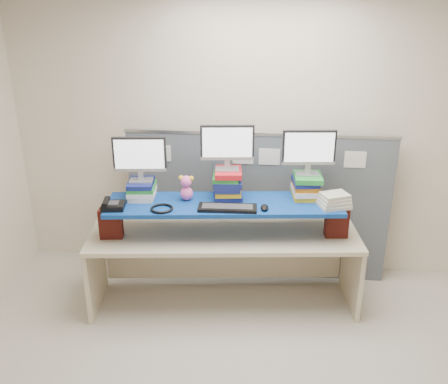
# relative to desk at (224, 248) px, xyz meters

# --- Properties ---
(room) EXTENTS (5.00, 4.00, 2.80)m
(room) POSITION_rel_desk_xyz_m (0.28, -1.21, 0.81)
(room) COLOR beige
(room) RESTS_ON ground
(cubicle_partition) EXTENTS (2.60, 0.06, 1.53)m
(cubicle_partition) POSITION_rel_desk_xyz_m (0.28, 0.57, 0.18)
(cubicle_partition) COLOR #4C5259
(cubicle_partition) RESTS_ON ground
(desk) EXTENTS (2.49, 0.98, 0.74)m
(desk) POSITION_rel_desk_xyz_m (0.00, 0.00, 0.00)
(desk) COLOR beige
(desk) RESTS_ON ground
(brick_pier_left) EXTENTS (0.21, 0.13, 0.27)m
(brick_pier_left) POSITION_rel_desk_xyz_m (-0.98, -0.17, 0.28)
(brick_pier_left) COLOR maroon
(brick_pier_left) RESTS_ON desk
(brick_pier_right) EXTENTS (0.21, 0.13, 0.27)m
(brick_pier_right) POSITION_rel_desk_xyz_m (0.99, 0.07, 0.28)
(brick_pier_right) COLOR maroon
(brick_pier_right) RESTS_ON desk
(blue_board) EXTENTS (2.10, 0.75, 0.04)m
(blue_board) POSITION_rel_desk_xyz_m (0.00, 0.00, 0.44)
(blue_board) COLOR navy
(blue_board) RESTS_ON brick_pier_left
(book_stack_left) EXTENTS (0.28, 0.32, 0.16)m
(book_stack_left) POSITION_rel_desk_xyz_m (-0.74, 0.04, 0.54)
(book_stack_left) COLOR silver
(book_stack_left) RESTS_ON blue_board
(book_stack_center) EXTENTS (0.29, 0.32, 0.26)m
(book_stack_center) POSITION_rel_desk_xyz_m (0.02, 0.12, 0.59)
(book_stack_center) COLOR navy
(book_stack_center) RESTS_ON blue_board
(book_stack_right) EXTENTS (0.28, 0.33, 0.21)m
(book_stack_right) POSITION_rel_desk_xyz_m (0.72, 0.20, 0.56)
(book_stack_right) COLOR gold
(book_stack_right) RESTS_ON blue_board
(monitor_left) EXTENTS (0.46, 0.15, 0.40)m
(monitor_left) POSITION_rel_desk_xyz_m (-0.74, 0.03, 0.84)
(monitor_left) COLOR #A5A5AA
(monitor_left) RESTS_ON book_stack_left
(monitor_center) EXTENTS (0.46, 0.15, 0.40)m
(monitor_center) POSITION_rel_desk_xyz_m (0.02, 0.12, 0.95)
(monitor_center) COLOR #A5A5AA
(monitor_center) RESTS_ON book_stack_center
(monitor_right) EXTENTS (0.46, 0.15, 0.40)m
(monitor_right) POSITION_rel_desk_xyz_m (0.72, 0.20, 0.90)
(monitor_right) COLOR #A5A5AA
(monitor_right) RESTS_ON book_stack_right
(keyboard) EXTENTS (0.50, 0.19, 0.03)m
(keyboard) POSITION_rel_desk_xyz_m (0.04, -0.14, 0.47)
(keyboard) COLOR black
(keyboard) RESTS_ON blue_board
(mouse) EXTENTS (0.08, 0.13, 0.04)m
(mouse) POSITION_rel_desk_xyz_m (0.36, -0.11, 0.47)
(mouse) COLOR black
(mouse) RESTS_ON blue_board
(desk_phone) EXTENTS (0.21, 0.20, 0.08)m
(desk_phone) POSITION_rel_desk_xyz_m (-0.93, -0.22, 0.49)
(desk_phone) COLOR black
(desk_phone) RESTS_ON blue_board
(headset) EXTENTS (0.25, 0.25, 0.02)m
(headset) POSITION_rel_desk_xyz_m (-0.51, -0.21, 0.47)
(headset) COLOR black
(headset) RESTS_ON blue_board
(plush_toy) EXTENTS (0.13, 0.10, 0.23)m
(plush_toy) POSITION_rel_desk_xyz_m (-0.33, 0.02, 0.57)
(plush_toy) COLOR pink
(plush_toy) RESTS_ON blue_board
(binder_stack) EXTENTS (0.30, 0.28, 0.12)m
(binder_stack) POSITION_rel_desk_xyz_m (0.95, 0.01, 0.51)
(binder_stack) COLOR beige
(binder_stack) RESTS_ON blue_board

